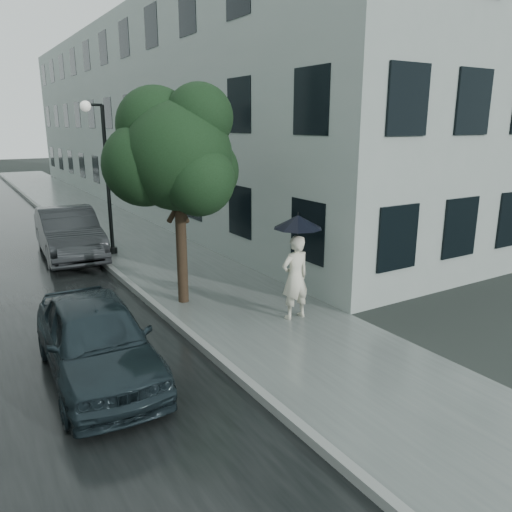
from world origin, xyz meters
TOP-DOWN VIEW (x-y plane):
  - ground at (0.00, 0.00)m, footprint 120.00×120.00m
  - sidewalk at (0.25, 12.00)m, footprint 3.50×60.00m
  - kerb_near at (-1.57, 12.00)m, footprint 0.15×60.00m
  - building_near at (5.47, 19.50)m, footprint 7.02×36.00m
  - pedestrian at (0.82, 2.00)m, footprint 0.68×0.45m
  - umbrella at (0.83, 1.96)m, footprint 1.03×1.03m
  - street_tree at (-0.82, 4.33)m, footprint 3.16×2.87m
  - lamp_post at (-1.08, 9.62)m, footprint 0.83×0.45m
  - car_near at (-3.50, 1.60)m, footprint 1.78×4.06m
  - car_far at (-2.20, 9.96)m, footprint 1.88×4.73m

SIDE VIEW (x-z plane):
  - ground at x=0.00m, z-range 0.00..0.00m
  - sidewalk at x=0.25m, z-range 0.00..0.01m
  - kerb_near at x=-1.57m, z-range 0.00..0.15m
  - car_near at x=-3.50m, z-range 0.01..1.37m
  - car_far at x=-2.20m, z-range 0.01..1.54m
  - pedestrian at x=0.82m, z-range 0.01..1.85m
  - umbrella at x=0.83m, z-range 1.44..2.84m
  - lamp_post at x=-1.08m, z-range 0.36..5.12m
  - street_tree at x=-0.82m, z-range 0.95..5.94m
  - building_near at x=5.47m, z-range 0.00..9.00m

